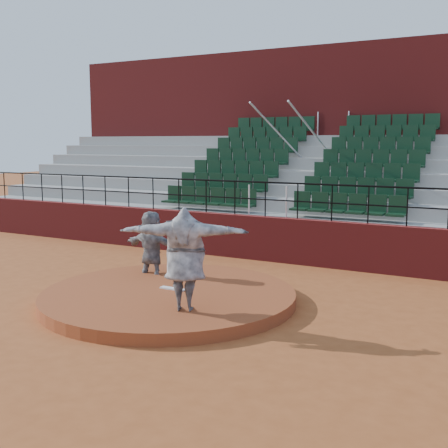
{
  "coord_description": "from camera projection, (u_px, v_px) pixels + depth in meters",
  "views": [
    {
      "loc": [
        6.75,
        -9.8,
        3.45
      ],
      "look_at": [
        0.0,
        2.5,
        1.4
      ],
      "focal_mm": 45.0,
      "sensor_mm": 36.0,
      "label": 1
    }
  ],
  "objects": [
    {
      "name": "pitching_rubber",
      "position": [
        173.0,
        289.0,
        12.31
      ],
      "size": [
        0.6,
        0.15,
        0.03
      ],
      "primitive_type": "cube",
      "color": "white",
      "rests_on": "pitchers_mound"
    },
    {
      "name": "ground",
      "position": [
        169.0,
        302.0,
        12.22
      ],
      "size": [
        90.0,
        90.0,
        0.0
      ],
      "primitive_type": "plane",
      "color": "#9E4E23",
      "rests_on": "ground"
    },
    {
      "name": "boundary_wall",
      "position": [
        265.0,
        238.0,
        16.46
      ],
      "size": [
        24.0,
        0.3,
        1.3
      ],
      "primitive_type": "cube",
      "color": "maroon",
      "rests_on": "ground"
    },
    {
      "name": "wall_railing",
      "position": [
        265.0,
        192.0,
        16.26
      ],
      "size": [
        24.04,
        0.05,
        1.03
      ],
      "color": "black",
      "rests_on": "boundary_wall"
    },
    {
      "name": "press_box_facade",
      "position": [
        344.0,
        140.0,
        22.63
      ],
      "size": [
        24.0,
        3.0,
        7.1
      ],
      "primitive_type": "cube",
      "color": "maroon",
      "rests_on": "ground"
    },
    {
      "name": "fielder",
      "position": [
        152.0,
        247.0,
        13.77
      ],
      "size": [
        1.67,
        0.53,
        1.8
      ],
      "primitive_type": "imported",
      "rotation": [
        0.0,
        0.0,
        3.14
      ],
      "color": "black",
      "rests_on": "ground"
    },
    {
      "name": "pitchers_mound",
      "position": [
        169.0,
        296.0,
        12.2
      ],
      "size": [
        5.5,
        5.5,
        0.25
      ],
      "primitive_type": "cylinder",
      "color": "brown",
      "rests_on": "ground"
    },
    {
      "name": "seating_deck",
      "position": [
        309.0,
        200.0,
        19.51
      ],
      "size": [
        24.0,
        5.97,
        4.63
      ],
      "color": "gray",
      "rests_on": "ground"
    },
    {
      "name": "pitcher",
      "position": [
        185.0,
        259.0,
        10.67
      ],
      "size": [
        2.54,
        1.51,
        2.0
      ],
      "primitive_type": "imported",
      "rotation": [
        0.0,
        0.0,
        3.51
      ],
      "color": "black",
      "rests_on": "pitchers_mound"
    }
  ]
}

